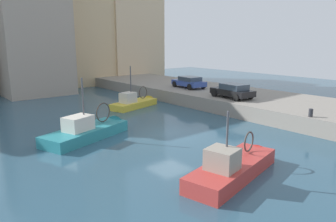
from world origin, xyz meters
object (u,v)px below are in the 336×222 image
fishing_boat_red (235,172)px  mooring_bollard_north (311,113)px  fishing_boat_yellow (136,105)px  parked_car_black (233,91)px  fishing_boat_teal (91,135)px  parked_car_blue (189,82)px

fishing_boat_red → mooring_bollard_north: fishing_boat_red is taller
mooring_bollard_north → fishing_boat_yellow: bearing=104.2°
parked_car_black → fishing_boat_yellow: bearing=127.7°
fishing_boat_teal → parked_car_blue: bearing=22.9°
fishing_boat_teal → parked_car_blue: 16.07m
mooring_bollard_north → parked_car_blue: bearing=78.9°
fishing_boat_red → parked_car_blue: fishing_boat_red is taller
fishing_boat_red → fishing_boat_yellow: fishing_boat_yellow is taller
fishing_boat_yellow → mooring_bollard_north: bearing=-75.8°
parked_car_black → mooring_bollard_north: 8.21m
parked_car_black → mooring_bollard_north: bearing=-101.9°
fishing_boat_yellow → mooring_bollard_north: size_ratio=10.97×
fishing_boat_teal → parked_car_black: size_ratio=1.72×
fishing_boat_yellow → fishing_boat_teal: bearing=-141.4°
fishing_boat_yellow → mooring_bollard_north: (3.83, -15.15, 1.34)m
fishing_boat_teal → parked_car_black: 13.58m
fishing_boat_red → parked_car_blue: 20.35m
fishing_boat_red → fishing_boat_yellow: bearing=71.6°
fishing_boat_red → fishing_boat_teal: size_ratio=0.99×
fishing_boat_yellow → parked_car_blue: fishing_boat_yellow is taller
fishing_boat_teal → mooring_bollard_north: (11.76, -8.82, 1.34)m
fishing_boat_teal → mooring_bollard_north: 14.76m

